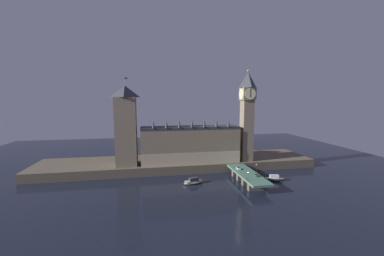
{
  "coord_description": "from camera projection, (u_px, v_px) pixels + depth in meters",
  "views": [
    {
      "loc": [
        -22.8,
        -149.18,
        55.79
      ],
      "look_at": [
        8.17,
        20.0,
        34.71
      ],
      "focal_mm": 22.0,
      "sensor_mm": 36.0,
      "label": 1
    }
  ],
  "objects": [
    {
      "name": "car_northbound_lead",
      "position": [
        238.0,
        168.0,
        166.77
      ],
      "size": [
        1.95,
        4.43,
        1.51
      ],
      "color": "white",
      "rests_on": "bridge"
    },
    {
      "name": "bridge",
      "position": [
        248.0,
        176.0,
        158.6
      ],
      "size": [
        13.28,
        46.0,
        6.25
      ],
      "color": "#4C7560",
      "rests_on": "ground_plane"
    },
    {
      "name": "car_southbound_lead",
      "position": [
        256.0,
        175.0,
        152.09
      ],
      "size": [
        1.95,
        4.46,
        1.44
      ],
      "color": "#235633",
      "rests_on": "bridge"
    },
    {
      "name": "pedestrian_near_rail",
      "position": [
        247.0,
        178.0,
        145.44
      ],
      "size": [
        0.38,
        0.38,
        1.79
      ],
      "color": "black",
      "rests_on": "bridge"
    },
    {
      "name": "embankment",
      "position": [
        178.0,
        163.0,
        194.19
      ],
      "size": [
        220.0,
        42.0,
        6.61
      ],
      "color": "brown",
      "rests_on": "ground_plane"
    },
    {
      "name": "ground_plane",
      "position": [
        185.0,
        184.0,
        156.52
      ],
      "size": [
        400.0,
        400.0,
        0.0
      ],
      "primitive_type": "plane",
      "color": "black"
    },
    {
      "name": "parliament_hall",
      "position": [
        190.0,
        144.0,
        183.51
      ],
      "size": [
        75.7,
        16.72,
        34.0
      ],
      "color": "#7F7056",
      "rests_on": "embankment"
    },
    {
      "name": "victoria_tower",
      "position": [
        126.0,
        126.0,
        173.32
      ],
      "size": [
        15.32,
        15.32,
        65.12
      ],
      "color": "#7F7056",
      "rests_on": "embankment"
    },
    {
      "name": "street_lamp_near",
      "position": [
        248.0,
        175.0,
        142.4
      ],
      "size": [
        1.34,
        0.6,
        5.94
      ],
      "color": "#2D3333",
      "rests_on": "bridge"
    },
    {
      "name": "street_lamp_mid",
      "position": [
        256.0,
        167.0,
        158.99
      ],
      "size": [
        1.34,
        0.6,
        6.09
      ],
      "color": "#2D3333",
      "rests_on": "bridge"
    },
    {
      "name": "boat_upstream",
      "position": [
        194.0,
        182.0,
        155.77
      ],
      "size": [
        14.07,
        7.42,
        4.22
      ],
      "color": "#B2A893",
      "rests_on": "ground_plane"
    },
    {
      "name": "clock_tower",
      "position": [
        247.0,
        113.0,
        185.88
      ],
      "size": [
        10.73,
        10.84,
        71.98
      ],
      "color": "#7F7056",
      "rests_on": "embankment"
    },
    {
      "name": "boat_downstream",
      "position": [
        274.0,
        179.0,
        161.08
      ],
      "size": [
        13.68,
        6.4,
        4.39
      ],
      "color": "#28282D",
      "rests_on": "ground_plane"
    }
  ]
}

